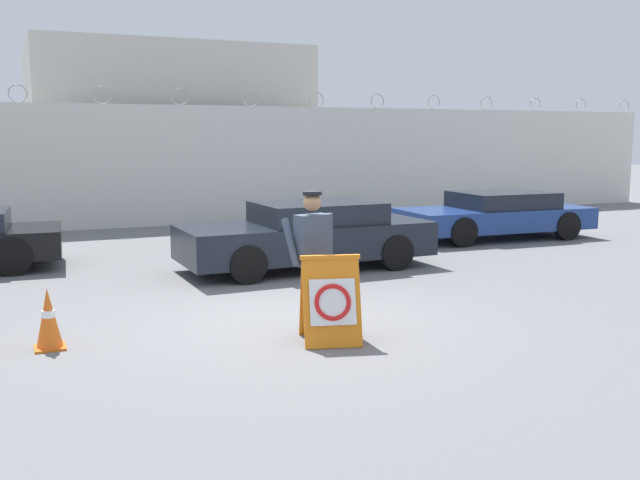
{
  "coord_description": "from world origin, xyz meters",
  "views": [
    {
      "loc": [
        -3.52,
        -8.81,
        2.54
      ],
      "look_at": [
        0.67,
        0.68,
        1.0
      ],
      "focal_mm": 40.0,
      "sensor_mm": 36.0,
      "label": 1
    }
  ],
  "objects_px": {
    "traffic_cone_near": "(48,319)",
    "parked_car_far_side": "(496,214)",
    "barricade_sign": "(331,299)",
    "parked_car_rear_sedan": "(308,235)",
    "security_guard": "(312,253)"
  },
  "relations": [
    {
      "from": "parked_car_rear_sedan",
      "to": "traffic_cone_near",
      "type": "bearing_deg",
      "value": 34.78
    },
    {
      "from": "barricade_sign",
      "to": "traffic_cone_near",
      "type": "distance_m",
      "value": 3.38
    },
    {
      "from": "traffic_cone_near",
      "to": "parked_car_far_side",
      "type": "xyz_separation_m",
      "value": [
        10.61,
        5.32,
        0.23
      ]
    },
    {
      "from": "traffic_cone_near",
      "to": "parked_car_far_side",
      "type": "relative_size",
      "value": 0.15
    },
    {
      "from": "security_guard",
      "to": "traffic_cone_near",
      "type": "relative_size",
      "value": 2.45
    },
    {
      "from": "barricade_sign",
      "to": "security_guard",
      "type": "xyz_separation_m",
      "value": [
        0.01,
        0.61,
        0.49
      ]
    },
    {
      "from": "traffic_cone_near",
      "to": "parked_car_far_side",
      "type": "bearing_deg",
      "value": 26.65
    },
    {
      "from": "parked_car_rear_sedan",
      "to": "security_guard",
      "type": "bearing_deg",
      "value": 66.7
    },
    {
      "from": "parked_car_rear_sedan",
      "to": "barricade_sign",
      "type": "bearing_deg",
      "value": 69.23
    },
    {
      "from": "security_guard",
      "to": "parked_car_rear_sedan",
      "type": "height_order",
      "value": "security_guard"
    },
    {
      "from": "parked_car_far_side",
      "to": "traffic_cone_near",
      "type": "bearing_deg",
      "value": 28.98
    },
    {
      "from": "security_guard",
      "to": "parked_car_far_side",
      "type": "relative_size",
      "value": 0.38
    },
    {
      "from": "security_guard",
      "to": "traffic_cone_near",
      "type": "bearing_deg",
      "value": -21.83
    },
    {
      "from": "traffic_cone_near",
      "to": "parked_car_far_side",
      "type": "distance_m",
      "value": 11.87
    },
    {
      "from": "traffic_cone_near",
      "to": "parked_car_rear_sedan",
      "type": "xyz_separation_m",
      "value": [
        4.83,
        3.5,
        0.28
      ]
    }
  ]
}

